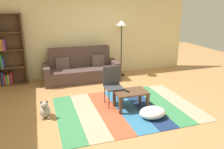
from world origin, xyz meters
TOP-DOWN VIEW (x-y plane):
  - ground_plane at (0.00, 0.00)m, footprint 14.00×14.00m
  - back_wall at (0.00, 2.55)m, footprint 6.80×0.10m
  - rug at (0.22, -0.28)m, footprint 3.13×2.24m
  - couch at (-0.36, 2.02)m, footprint 2.26×0.80m
  - bookshelf at (-2.50, 2.31)m, footprint 0.90×0.28m
  - coffee_table at (0.31, -0.29)m, footprint 0.72×0.49m
  - pouf at (0.57, -0.85)m, footprint 0.56×0.44m
  - dog at (-1.56, -0.11)m, footprint 0.22×0.35m
  - standing_lamp at (0.98, 2.11)m, footprint 0.32×0.32m
  - tv_remote at (0.21, -0.26)m, footprint 0.10×0.16m
  - folding_chair at (0.00, 0.09)m, footprint 0.40×0.40m

SIDE VIEW (x-z plane):
  - ground_plane at x=0.00m, z-range 0.00..0.00m
  - rug at x=0.22m, z-range 0.00..0.01m
  - pouf at x=0.57m, z-range 0.01..0.24m
  - dog at x=-1.56m, z-range -0.04..0.36m
  - couch at x=-0.36m, z-range -0.16..0.84m
  - coffee_table at x=0.31m, z-range 0.13..0.54m
  - tv_remote at x=0.21m, z-range 0.41..0.43m
  - folding_chair at x=0.00m, z-range 0.08..0.98m
  - bookshelf at x=-2.50m, z-range -0.07..1.98m
  - back_wall at x=0.00m, z-range 0.00..2.70m
  - standing_lamp at x=0.98m, z-range 0.59..2.37m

